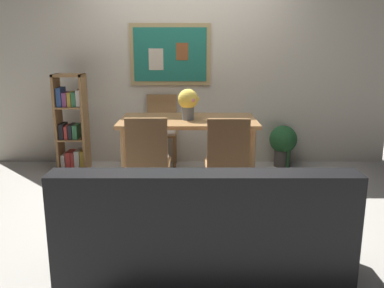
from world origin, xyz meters
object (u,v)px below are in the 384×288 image
at_px(dining_chair_near_left, 147,155).
at_px(dining_chair_far_left, 161,125).
at_px(dining_table, 188,128).
at_px(leather_couch, 202,237).
at_px(dining_chair_near_right, 227,156).
at_px(potted_ivy, 283,143).
at_px(flower_vase, 188,102).
at_px(bookshelf, 72,127).

xyz_separation_m(dining_chair_near_left, dining_chair_far_left, (0.02, 1.47, 0.00)).
relative_size(dining_table, leather_couch, 0.82).
bearing_deg(leather_couch, dining_chair_far_left, 99.61).
height_order(dining_table, dining_chair_near_left, dining_chair_near_left).
xyz_separation_m(dining_table, dining_chair_near_left, (-0.37, -0.73, -0.11)).
bearing_deg(dining_chair_far_left, dining_table, -64.99).
xyz_separation_m(dining_table, dining_chair_near_right, (0.37, -0.76, -0.11)).
bearing_deg(dining_chair_far_left, leather_couch, -80.39).
height_order(dining_table, potted_ivy, dining_table).
relative_size(dining_table, flower_vase, 4.47).
bearing_deg(dining_chair_near_right, bookshelf, 143.73).
xyz_separation_m(potted_ivy, flower_vase, (-1.21, -0.75, 0.64)).
relative_size(bookshelf, flower_vase, 3.61).
height_order(dining_table, dining_chair_far_left, dining_chair_far_left).
height_order(dining_chair_near_left, bookshelf, bookshelf).
bearing_deg(flower_vase, dining_chair_far_left, 113.77).
bearing_deg(potted_ivy, dining_table, -149.52).
relative_size(dining_chair_near_left, dining_chair_near_right, 1.00).
distance_m(dining_chair_far_left, dining_chair_near_right, 1.67).
bearing_deg(leather_couch, flower_vase, 93.26).
bearing_deg(dining_chair_far_left, bookshelf, -170.41).
distance_m(dining_table, potted_ivy, 1.44).
height_order(dining_chair_far_left, bookshelf, bookshelf).
relative_size(dining_chair_near_left, potted_ivy, 1.58).
bearing_deg(leather_couch, potted_ivy, 67.44).
distance_m(dining_chair_near_right, flower_vase, 0.91).
bearing_deg(bookshelf, dining_chair_near_right, -36.27).
height_order(dining_chair_near_right, bookshelf, bookshelf).
distance_m(leather_couch, potted_ivy, 2.87).
height_order(dining_chair_far_left, dining_chair_near_right, same).
xyz_separation_m(dining_table, leather_couch, (0.11, -1.94, -0.34)).
xyz_separation_m(dining_table, bookshelf, (-1.44, 0.56, -0.10)).
height_order(leather_couch, bookshelf, bookshelf).
xyz_separation_m(dining_chair_far_left, bookshelf, (-1.09, -0.18, 0.01)).
height_order(dining_table, dining_chair_near_right, dining_chair_near_right).
xyz_separation_m(leather_couch, potted_ivy, (1.10, 2.65, -0.00)).
height_order(leather_couch, potted_ivy, leather_couch).
bearing_deg(dining_chair_far_left, potted_ivy, -1.35).
xyz_separation_m(leather_couch, flower_vase, (-0.11, 1.90, 0.64)).
bearing_deg(dining_chair_near_right, leather_couch, -102.39).
bearing_deg(dining_chair_near_left, dining_chair_far_left, 89.15).
bearing_deg(potted_ivy, dining_chair_near_left, -137.67).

